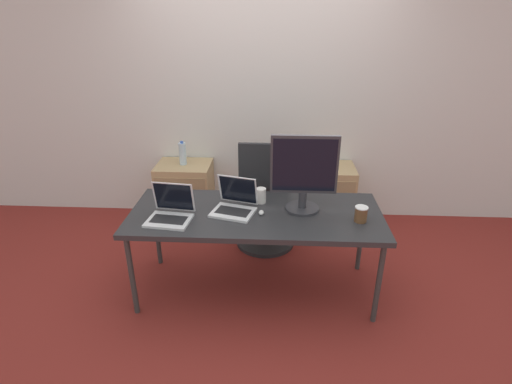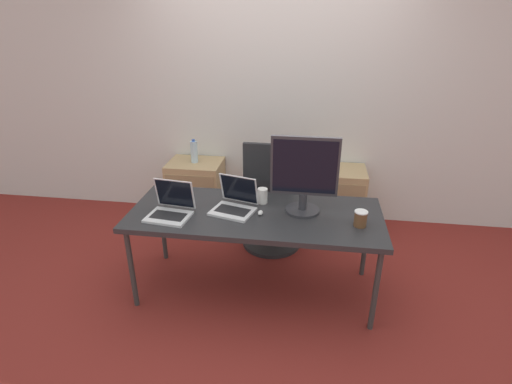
# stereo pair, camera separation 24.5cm
# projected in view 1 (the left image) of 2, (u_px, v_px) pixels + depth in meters

# --- Properties ---
(ground_plane) EXTENTS (14.00, 14.00, 0.00)m
(ground_plane) POSITION_uv_depth(u_px,v_px,m) (256.00, 288.00, 3.28)
(ground_plane) COLOR maroon
(wall_back) EXTENTS (10.00, 0.05, 2.60)m
(wall_back) POSITION_uv_depth(u_px,v_px,m) (263.00, 96.00, 4.01)
(wall_back) COLOR silver
(wall_back) RESTS_ON ground_plane
(desk) EXTENTS (1.89, 0.77, 0.70)m
(desk) POSITION_uv_depth(u_px,v_px,m) (256.00, 217.00, 3.01)
(desk) COLOR #28282B
(desk) RESTS_ON ground_plane
(office_chair) EXTENTS (0.56, 0.56, 1.10)m
(office_chair) POSITION_uv_depth(u_px,v_px,m) (265.00, 208.00, 3.69)
(office_chair) COLOR #232326
(office_chair) RESTS_ON ground_plane
(cabinet_left) EXTENTS (0.55, 0.44, 0.64)m
(cabinet_left) POSITION_uv_depth(u_px,v_px,m) (186.00, 193.00, 4.22)
(cabinet_left) COLOR tan
(cabinet_left) RESTS_ON ground_plane
(cabinet_right) EXTENTS (0.55, 0.44, 0.64)m
(cabinet_right) POSITION_uv_depth(u_px,v_px,m) (325.00, 196.00, 4.15)
(cabinet_right) COLOR tan
(cabinet_right) RESTS_ON ground_plane
(water_bottle) EXTENTS (0.07, 0.07, 0.25)m
(water_bottle) POSITION_uv_depth(u_px,v_px,m) (183.00, 154.00, 4.04)
(water_bottle) COLOR silver
(water_bottle) RESTS_ON cabinet_left
(laptop_left) EXTENTS (0.33, 0.31, 0.25)m
(laptop_left) POSITION_uv_depth(u_px,v_px,m) (170.00, 212.00, 2.87)
(laptop_left) COLOR silver
(laptop_left) RESTS_ON desk
(laptop_right) EXTENTS (0.36, 0.36, 0.25)m
(laptop_right) POSITION_uv_depth(u_px,v_px,m) (235.00, 204.00, 2.99)
(laptop_right) COLOR silver
(laptop_right) RESTS_ON desk
(monitor) EXTENTS (0.49, 0.26, 0.58)m
(monitor) POSITION_uv_depth(u_px,v_px,m) (304.00, 173.00, 2.91)
(monitor) COLOR #2D2D33
(monitor) RESTS_ON desk
(mouse) EXTENTS (0.04, 0.06, 0.03)m
(mouse) POSITION_uv_depth(u_px,v_px,m) (261.00, 213.00, 2.95)
(mouse) COLOR silver
(mouse) RESTS_ON desk
(coffee_cup_white) EXTENTS (0.08, 0.08, 0.12)m
(coffee_cup_white) POSITION_uv_depth(u_px,v_px,m) (261.00, 196.00, 3.12)
(coffee_cup_white) COLOR white
(coffee_cup_white) RESTS_ON desk
(coffee_cup_brown) EXTENTS (0.09, 0.09, 0.11)m
(coffee_cup_brown) POSITION_uv_depth(u_px,v_px,m) (361.00, 214.00, 2.84)
(coffee_cup_brown) COLOR brown
(coffee_cup_brown) RESTS_ON desk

